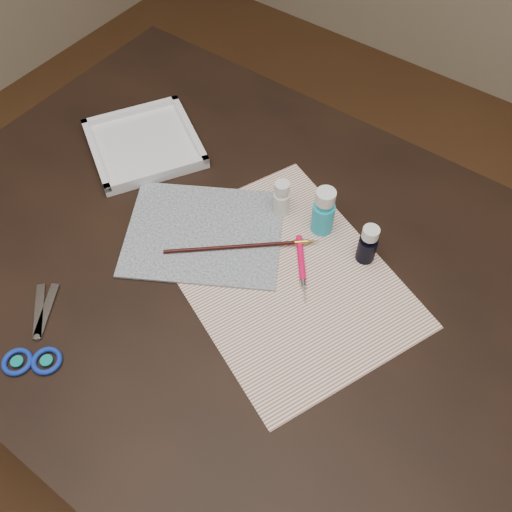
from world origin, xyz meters
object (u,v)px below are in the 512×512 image
Objects in this scene: paint_bottle_cyan at (324,211)px; scissors at (34,328)px; paint_bottle_navy at (368,244)px; paper at (285,276)px; canvas at (204,233)px; palette_tray at (144,143)px; paint_bottle_white at (282,198)px.

scissors is (-0.26, -0.45, -0.04)m from paint_bottle_cyan.
paint_bottle_cyan is at bearing 173.33° from paint_bottle_navy.
canvas reaches higher than paper.
scissors is (-0.27, -0.32, 0.00)m from paper.
scissors is at bearing -129.10° from paint_bottle_navy.
palette_tray is at bearing -26.06° from scissors.
palette_tray is at bearing -175.19° from paint_bottle_cyan.
canvas is at bearing -140.21° from paint_bottle_cyan.
paint_bottle_white is (-0.09, 0.12, 0.04)m from paper.
palette_tray is (-0.15, 0.41, 0.01)m from scissors.
palette_tray is at bearing 167.35° from paper.
paint_bottle_white is at bearing -67.29° from scissors.
paint_bottle_navy is 0.43× the size of scissors.
paint_bottle_white is at bearing 127.46° from paper.
paint_bottle_white is 0.32m from palette_tray.
canvas is at bearing -154.34° from paint_bottle_navy.
paint_bottle_white reaches higher than palette_tray.
palette_tray is (-0.41, 0.09, 0.01)m from paper.
paint_bottle_cyan reaches higher than canvas.
paint_bottle_cyan is 0.47× the size of palette_tray.
paper is 0.42m from palette_tray.
scissors is 0.89× the size of palette_tray.
paper is at bearing -84.77° from scissors.
paint_bottle_white reaches higher than canvas.
canvas is 3.66× the size of paint_bottle_white.
paint_bottle_navy is 0.50m from palette_tray.
scissors is at bearing -106.90° from canvas.
paint_bottle_cyan is (-0.01, 0.13, 0.05)m from paper.
paint_bottle_cyan is (0.08, 0.01, 0.01)m from paint_bottle_white.
canvas is at bearing -122.95° from paint_bottle_white.
paint_bottle_navy is at bearing 51.82° from paper.
paint_bottle_cyan is (0.16, 0.14, 0.05)m from canvas.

